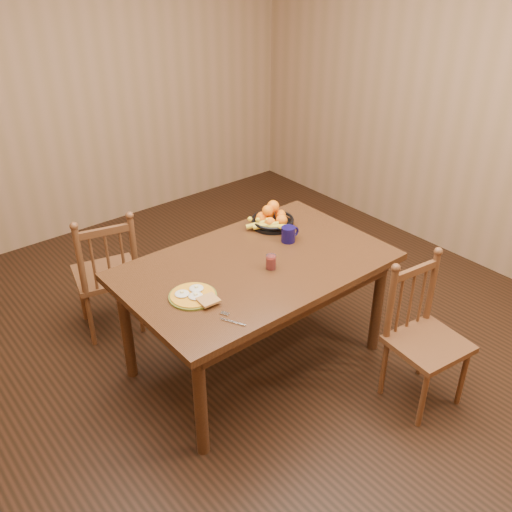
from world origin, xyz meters
TOP-DOWN VIEW (x-y plane):
  - room at (0.00, 0.00)m, footprint 4.52×5.02m
  - dining_table at (0.00, 0.00)m, footprint 1.60×1.00m
  - chair_far at (-0.56, 0.91)m, footprint 0.50×0.49m
  - chair_near at (0.55, -0.86)m, footprint 0.45×0.43m
  - breakfast_plate at (-0.49, -0.07)m, footprint 0.26×0.29m
  - fork at (-0.46, -0.35)m, footprint 0.08×0.18m
  - spoon at (-0.54, -0.05)m, footprint 0.05×0.16m
  - coffee_mug at (0.34, 0.08)m, footprint 0.13×0.09m
  - juice_glass at (0.03, -0.10)m, footprint 0.06×0.06m
  - fruit_bowl at (0.39, 0.31)m, footprint 0.32×0.32m

SIDE VIEW (x-z plane):
  - chair_near at x=0.55m, z-range -0.01..0.88m
  - chair_far at x=-0.56m, z-range -0.01..0.91m
  - dining_table at x=0.00m, z-range 0.29..1.04m
  - fork at x=-0.46m, z-range 0.75..0.76m
  - spoon at x=-0.54m, z-range 0.75..0.76m
  - breakfast_plate at x=-0.49m, z-range 0.74..0.78m
  - juice_glass at x=0.03m, z-range 0.75..0.84m
  - coffee_mug at x=0.34m, z-range 0.75..0.85m
  - fruit_bowl at x=0.39m, z-range 0.72..0.89m
  - room at x=0.00m, z-range -0.01..2.71m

